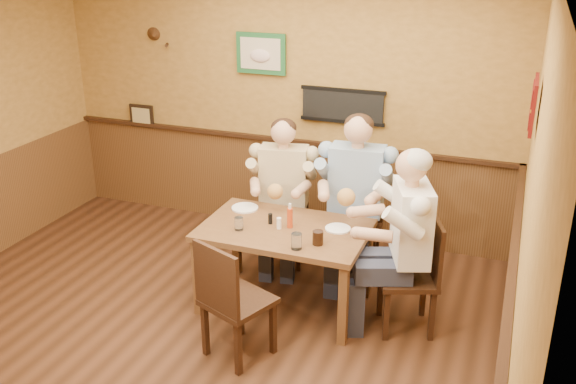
# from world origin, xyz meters

# --- Properties ---
(room) EXTENTS (5.02, 5.03, 2.81)m
(room) POSITION_xyz_m (0.13, 0.17, 1.69)
(room) COLOR #351D0F
(room) RESTS_ON ground
(dining_table) EXTENTS (1.40, 0.90, 0.75)m
(dining_table) POSITION_xyz_m (0.64, 0.94, 0.66)
(dining_table) COLOR brown
(dining_table) RESTS_ON ground
(chair_back_left) EXTENTS (0.50, 0.50, 0.93)m
(chair_back_left) POSITION_xyz_m (0.34, 1.71, 0.46)
(chair_back_left) COLOR #331D10
(chair_back_left) RESTS_ON ground
(chair_back_right) EXTENTS (0.50, 0.50, 1.00)m
(chair_back_right) POSITION_xyz_m (1.06, 1.66, 0.50)
(chair_back_right) COLOR #331D10
(chair_back_right) RESTS_ON ground
(chair_right_end) EXTENTS (0.58, 0.58, 0.98)m
(chair_right_end) POSITION_xyz_m (1.69, 0.96, 0.49)
(chair_right_end) COLOR #331D10
(chair_right_end) RESTS_ON ground
(chair_near_side) EXTENTS (0.60, 0.60, 0.99)m
(chair_near_side) POSITION_xyz_m (0.56, 0.15, 0.50)
(chair_near_side) COLOR #331D10
(chair_near_side) RESTS_ON ground
(diner_tan_shirt) EXTENTS (0.72, 0.72, 1.33)m
(diner_tan_shirt) POSITION_xyz_m (0.34, 1.71, 0.66)
(diner_tan_shirt) COLOR beige
(diner_tan_shirt) RESTS_ON ground
(diner_blue_polo) EXTENTS (0.71, 0.71, 1.43)m
(diner_blue_polo) POSITION_xyz_m (1.06, 1.66, 0.72)
(diner_blue_polo) COLOR #87A6CA
(diner_blue_polo) RESTS_ON ground
(diner_white_elder) EXTENTS (0.83, 0.83, 1.40)m
(diner_white_elder) POSITION_xyz_m (1.69, 0.96, 0.70)
(diner_white_elder) COLOR white
(diner_white_elder) RESTS_ON ground
(water_glass_left) EXTENTS (0.10, 0.10, 0.11)m
(water_glass_left) POSITION_xyz_m (0.29, 0.77, 0.81)
(water_glass_left) COLOR white
(water_glass_left) RESTS_ON dining_table
(water_glass_mid) EXTENTS (0.11, 0.11, 0.13)m
(water_glass_mid) POSITION_xyz_m (0.86, 0.61, 0.82)
(water_glass_mid) COLOR white
(water_glass_mid) RESTS_ON dining_table
(cola_tumbler) EXTENTS (0.10, 0.10, 0.11)m
(cola_tumbler) POSITION_xyz_m (1.00, 0.74, 0.81)
(cola_tumbler) COLOR black
(cola_tumbler) RESTS_ON dining_table
(hot_sauce_bottle) EXTENTS (0.05, 0.05, 0.19)m
(hot_sauce_bottle) POSITION_xyz_m (0.68, 0.96, 0.85)
(hot_sauce_bottle) COLOR #C33E14
(hot_sauce_bottle) RESTS_ON dining_table
(salt_shaker) EXTENTS (0.05, 0.05, 0.10)m
(salt_shaker) POSITION_xyz_m (0.60, 0.91, 0.80)
(salt_shaker) COLOR white
(salt_shaker) RESTS_ON dining_table
(pepper_shaker) EXTENTS (0.05, 0.05, 0.09)m
(pepper_shaker) POSITION_xyz_m (0.49, 0.97, 0.80)
(pepper_shaker) COLOR black
(pepper_shaker) RESTS_ON dining_table
(plate_far_left) EXTENTS (0.26, 0.26, 0.02)m
(plate_far_left) POSITION_xyz_m (0.16, 1.19, 0.76)
(plate_far_left) COLOR white
(plate_far_left) RESTS_ON dining_table
(plate_far_right) EXTENTS (0.27, 0.27, 0.01)m
(plate_far_right) POSITION_xyz_m (1.07, 1.07, 0.76)
(plate_far_right) COLOR white
(plate_far_right) RESTS_ON dining_table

